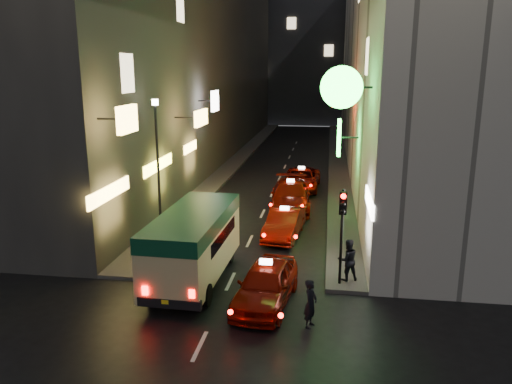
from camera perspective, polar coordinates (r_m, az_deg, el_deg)
The scene contains 14 objects.
building_left at distance 43.89m, azimuth -7.00°, elevation 15.55°, with size 7.58×52.32×18.00m.
building_right at distance 42.62m, azimuth 15.05°, elevation 15.24°, with size 7.96×52.03×18.00m.
building_far at distance 74.51m, azimuth 5.96°, elevation 16.42°, with size 30.00×10.00×22.00m, color #303035.
sidewalk_left at distance 43.72m, azimuth -1.89°, elevation 3.90°, with size 1.50×52.00×0.15m, color #43413E.
sidewalk_right at distance 43.05m, azimuth 9.33°, elevation 3.57°, with size 1.50×52.00×0.15m, color #43413E.
minibus at distance 18.47m, azimuth -7.12°, elevation -5.23°, with size 2.32×6.18×2.63m.
taxi_near at distance 16.85m, azimuth 1.13°, elevation -10.12°, with size 2.71×5.40×1.82m.
taxi_second at distance 23.32m, azimuth 3.26°, elevation -3.36°, with size 2.49×5.01×1.70m.
taxi_third at distance 27.90m, azimuth 3.96°, elevation -0.17°, with size 2.68×5.85×1.99m.
taxi_far at distance 32.57m, azimuth 5.20°, elevation 1.65°, with size 2.22×5.05×1.75m.
pedestrian_crossing at distance 15.54m, azimuth 6.26°, elevation -12.21°, with size 0.57×0.37×1.74m, color black.
pedestrian_sidewalk at distance 18.57m, azimuth 10.45°, elevation -7.33°, with size 0.67×0.42×1.77m, color black.
traffic_light at distance 17.57m, azimuth 9.85°, elevation -2.83°, with size 0.26×0.43×3.50m.
lamp_post at distance 23.03m, azimuth -11.17°, elevation 3.75°, with size 0.28×0.28×6.22m.
Camera 1 is at (3.44, -8.36, 7.70)m, focal length 35.00 mm.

